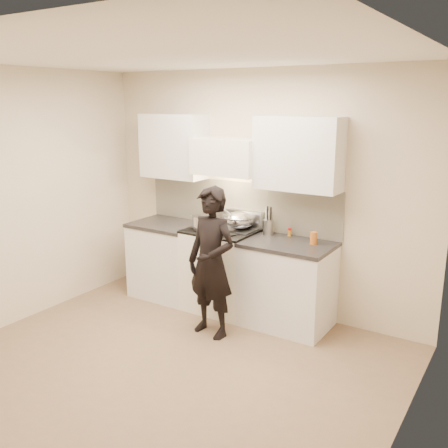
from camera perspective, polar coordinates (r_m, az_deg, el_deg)
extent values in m
plane|color=#82694C|center=(4.72, -6.79, -16.09)|extent=(4.00, 4.00, 0.00)
cube|color=beige|center=(5.64, 4.08, 3.65)|extent=(4.00, 0.04, 2.70)
cube|color=beige|center=(5.68, -23.11, 2.63)|extent=(0.04, 3.50, 2.70)
cube|color=beige|center=(3.35, 20.17, -4.38)|extent=(0.04, 3.50, 2.70)
cube|color=white|center=(4.10, -7.92, 18.51)|extent=(4.00, 3.50, 0.02)
cube|color=beige|center=(5.78, 1.81, 2.26)|extent=(2.50, 0.02, 0.53)
cube|color=#A6A6A6|center=(5.81, 1.18, 0.76)|extent=(0.76, 0.08, 0.20)
cube|color=white|center=(5.56, 0.41, 7.70)|extent=(0.76, 0.40, 0.40)
cylinder|color=#B9BAC6|center=(5.43, -0.60, 5.64)|extent=(0.66, 0.02, 0.02)
cube|color=white|center=(5.19, 8.49, 7.94)|extent=(0.90, 0.33, 0.75)
cube|color=white|center=(6.03, -5.79, 8.84)|extent=(0.80, 0.33, 0.75)
cube|color=beige|center=(5.61, 5.08, 0.96)|extent=(0.08, 0.01, 0.12)
cube|color=white|center=(5.74, -0.27, -5.32)|extent=(0.76, 0.65, 0.92)
cube|color=black|center=(5.60, -0.28, -0.76)|extent=(0.76, 0.65, 0.02)
cube|color=silver|center=(5.62, 1.75, -0.58)|extent=(0.36, 0.34, 0.01)
cylinder|color=#B9BAC6|center=(5.41, -1.97, -2.99)|extent=(0.62, 0.02, 0.02)
cylinder|color=black|center=(5.57, -2.67, -0.65)|extent=(0.18, 0.18, 0.01)
cylinder|color=black|center=(5.38, 0.47, -1.16)|extent=(0.18, 0.18, 0.01)
cylinder|color=black|center=(5.81, -0.98, -0.02)|extent=(0.18, 0.18, 0.01)
cylinder|color=black|center=(5.63, 2.09, -0.49)|extent=(0.18, 0.18, 0.01)
cube|color=white|center=(5.37, 7.26, -7.05)|extent=(0.90, 0.65, 0.88)
cube|color=black|center=(5.23, 7.41, -2.33)|extent=(0.92, 0.67, 0.04)
cube|color=white|center=(6.18, -6.39, -4.19)|extent=(0.80, 0.65, 0.88)
cube|color=black|center=(6.05, -6.51, -0.05)|extent=(0.82, 0.67, 0.04)
ellipsoid|color=#B9BAC6|center=(5.57, 1.69, 0.42)|extent=(0.34, 0.34, 0.19)
torus|color=#B9BAC6|center=(5.56, 1.70, 0.87)|extent=(0.36, 0.36, 0.02)
ellipsoid|color=beige|center=(5.57, 1.69, 0.33)|extent=(0.20, 0.20, 0.09)
cylinder|color=silver|center=(5.45, 0.52, 1.25)|extent=(0.05, 0.25, 0.19)
cylinder|color=#B9BAC6|center=(5.60, -2.60, 0.24)|extent=(0.23, 0.23, 0.14)
cube|color=#B9BAC6|center=(5.67, -3.58, 0.94)|extent=(0.05, 0.03, 0.01)
cube|color=#B9BAC6|center=(5.51, -1.60, 0.58)|extent=(0.05, 0.03, 0.01)
cylinder|color=#A6A6A6|center=(5.50, 5.08, -0.35)|extent=(0.12, 0.12, 0.17)
cylinder|color=black|center=(5.47, 5.36, 0.46)|extent=(0.01, 0.01, 0.29)
cylinder|color=silver|center=(5.49, 5.35, 0.51)|extent=(0.01, 0.01, 0.29)
cylinder|color=#A6A6A6|center=(5.50, 5.19, 0.55)|extent=(0.01, 0.01, 0.29)
cylinder|color=black|center=(5.50, 4.97, 0.55)|extent=(0.01, 0.01, 0.29)
cylinder|color=#A6A6A6|center=(5.49, 4.83, 0.52)|extent=(0.01, 0.01, 0.29)
cylinder|color=silver|center=(5.47, 4.84, 0.47)|extent=(0.01, 0.01, 0.29)
cylinder|color=black|center=(5.45, 5.00, 0.43)|extent=(0.01, 0.01, 0.29)
cylinder|color=#A6A6A6|center=(5.45, 5.21, 0.43)|extent=(0.01, 0.01, 0.29)
cylinder|color=#C2851E|center=(5.47, 7.49, -1.03)|extent=(0.04, 0.04, 0.07)
cylinder|color=red|center=(5.45, 7.51, -0.58)|extent=(0.04, 0.04, 0.02)
cylinder|color=#B9601D|center=(5.19, 10.20, -1.59)|extent=(0.07, 0.07, 0.13)
imported|color=black|center=(5.02, -1.45, -4.44)|extent=(0.61, 0.44, 1.54)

